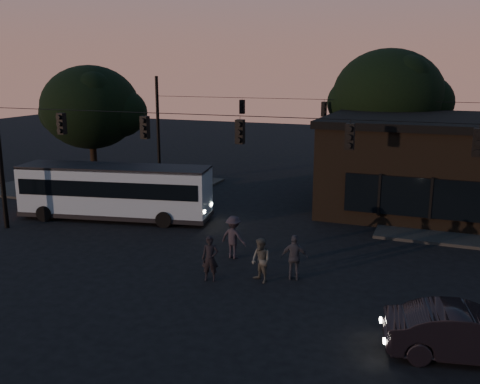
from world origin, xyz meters
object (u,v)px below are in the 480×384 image
(bus, at_px, (115,189))
(pedestrian_c, at_px, (295,257))
(pedestrian_d, at_px, (234,237))
(pedestrian_b, at_px, (261,260))
(building, at_px, (463,165))
(pedestrian_a, at_px, (210,258))
(car, at_px, (467,334))

(bus, xyz_separation_m, pedestrian_c, (11.48, -4.88, -0.75))
(pedestrian_d, bearing_deg, pedestrian_b, 143.95)
(building, relative_size, pedestrian_d, 8.14)
(building, bearing_deg, pedestrian_d, -128.03)
(pedestrian_d, bearing_deg, pedestrian_a, 102.82)
(bus, distance_m, car, 19.70)
(building, relative_size, pedestrian_a, 8.55)
(bus, height_order, pedestrian_b, bus)
(building, relative_size, bus, 1.43)
(pedestrian_a, bearing_deg, pedestrian_c, 7.21)
(pedestrian_b, distance_m, pedestrian_d, 2.90)
(bus, distance_m, pedestrian_a, 10.47)
(car, distance_m, pedestrian_b, 7.95)
(building, xyz_separation_m, pedestrian_d, (-9.32, -11.92, -1.76))
(pedestrian_b, bearing_deg, bus, -174.39)
(bus, bearing_deg, pedestrian_a, -47.04)
(building, xyz_separation_m, pedestrian_c, (-6.19, -13.33, -1.80))
(bus, bearing_deg, pedestrian_b, -39.35)
(car, relative_size, pedestrian_a, 2.54)
(pedestrian_a, bearing_deg, pedestrian_b, 1.29)
(bus, bearing_deg, building, 14.58)
(building, relative_size, pedestrian_c, 8.49)
(pedestrian_c, xyz_separation_m, pedestrian_d, (-3.13, 1.41, 0.04))
(pedestrian_b, xyz_separation_m, pedestrian_d, (-1.98, 2.12, 0.07))
(car, xyz_separation_m, pedestrian_a, (-9.18, 2.61, 0.15))
(bus, relative_size, car, 2.35)
(pedestrian_c, relative_size, pedestrian_d, 0.96)
(pedestrian_b, xyz_separation_m, pedestrian_c, (1.15, 0.70, 0.03))
(car, relative_size, pedestrian_c, 2.52)
(bus, distance_m, pedestrian_c, 12.50)
(pedestrian_a, xyz_separation_m, pedestrian_b, (1.89, 0.57, -0.03))
(bus, relative_size, pedestrian_c, 5.93)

